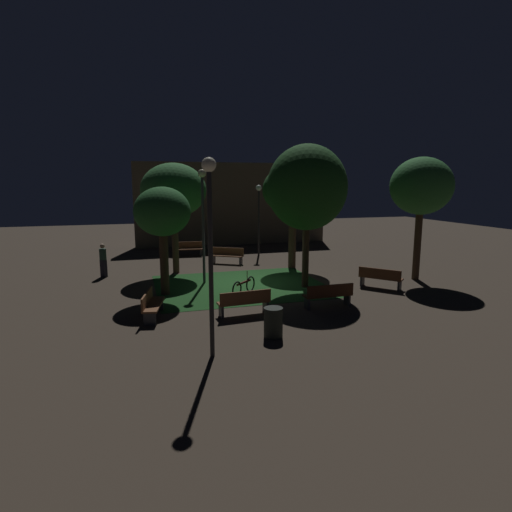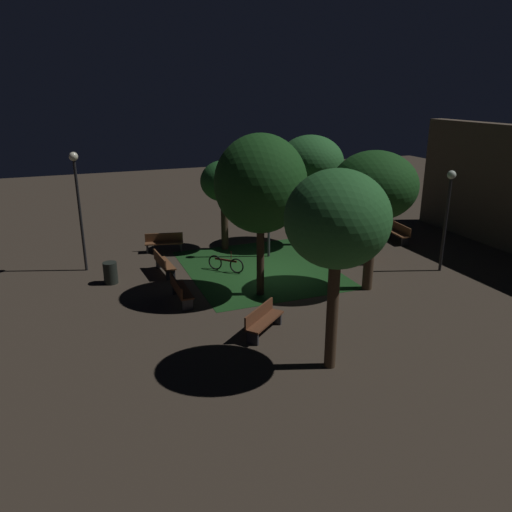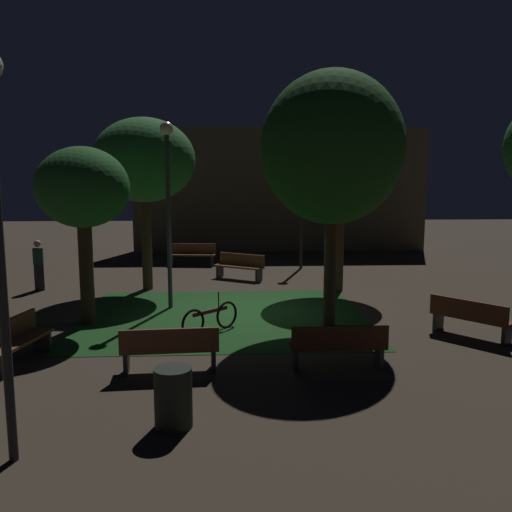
# 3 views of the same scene
# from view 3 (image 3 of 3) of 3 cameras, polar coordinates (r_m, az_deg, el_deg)

# --- Properties ---
(ground_plane) EXTENTS (60.00, 60.00, 0.00)m
(ground_plane) POSITION_cam_3_polar(r_m,az_deg,el_deg) (14.65, -0.97, -5.86)
(ground_plane) COLOR #3D3328
(grass_lawn) EXTENTS (7.27, 6.11, 0.01)m
(grass_lawn) POSITION_cam_3_polar(r_m,az_deg,el_deg) (14.17, -3.60, -6.35)
(grass_lawn) COLOR #194219
(grass_lawn) RESTS_ON ground
(bench_front_right) EXTENTS (1.83, 0.61, 0.88)m
(bench_front_right) POSITION_cam_3_polar(r_m,az_deg,el_deg) (10.24, -9.04, -9.50)
(bench_front_right) COLOR brown
(bench_front_right) RESTS_ON ground
(bench_corner) EXTENTS (1.80, 0.49, 0.88)m
(bench_corner) POSITION_cam_3_polar(r_m,az_deg,el_deg) (10.38, 8.66, -9.25)
(bench_corner) COLOR #422314
(bench_corner) RESTS_ON ground
(bench_lawn_edge) EXTENTS (1.84, 0.66, 0.88)m
(bench_lawn_edge) POSITION_cam_3_polar(r_m,az_deg,el_deg) (22.14, -6.61, 0.24)
(bench_lawn_edge) COLOR brown
(bench_lawn_edge) RESTS_ON ground
(bench_path_side) EXTENTS (1.53, 1.69, 0.88)m
(bench_path_side) POSITION_cam_3_polar(r_m,az_deg,el_deg) (13.17, 21.57, -5.94)
(bench_path_side) COLOR brown
(bench_path_side) RESTS_ON ground
(bench_near_trees) EXTENTS (0.85, 1.86, 0.88)m
(bench_near_trees) POSITION_cam_3_polar(r_m,az_deg,el_deg) (11.57, -23.98, -8.04)
(bench_near_trees) COLOR brown
(bench_near_trees) RESTS_ON ground
(bench_by_lamp) EXTENTS (1.78, 1.36, 0.88)m
(bench_by_lamp) POSITION_cam_3_polar(r_m,az_deg,el_deg) (19.14, -1.69, -1.00)
(bench_by_lamp) COLOR brown
(bench_by_lamp) RESTS_ON ground
(tree_back_right) EXTENTS (2.21, 2.21, 4.31)m
(tree_back_right) POSITION_cam_3_polar(r_m,az_deg,el_deg) (13.64, -17.75, 6.62)
(tree_back_right) COLOR #38281C
(tree_back_right) RESTS_ON ground
(tree_tall_center) EXTENTS (3.34, 3.34, 6.03)m
(tree_tall_center) POSITION_cam_3_polar(r_m,az_deg,el_deg) (12.95, 8.02, 11.12)
(tree_tall_center) COLOR #38281C
(tree_tall_center) RESTS_ON ground
(tree_lawn_side) EXTENTS (3.18, 3.18, 5.41)m
(tree_lawn_side) POSITION_cam_3_polar(r_m,az_deg,el_deg) (17.49, -11.66, 9.75)
(tree_lawn_side) COLOR #423021
(tree_lawn_side) RESTS_ON ground
(tree_back_left) EXTENTS (3.18, 3.18, 5.37)m
(tree_back_left) POSITION_cam_3_polar(r_m,az_deg,el_deg) (17.17, 8.75, 9.77)
(tree_back_left) COLOR #423021
(tree_back_left) RESTS_ON ground
(lamp_post_plaza_west) EXTENTS (0.36, 0.36, 5.03)m
(lamp_post_plaza_west) POSITION_cam_3_polar(r_m,az_deg,el_deg) (14.83, -9.25, 7.38)
(lamp_post_plaza_west) COLOR #333338
(lamp_post_plaza_west) RESTS_ON ground
(lamp_post_near_wall) EXTENTS (0.36, 0.36, 4.33)m
(lamp_post_near_wall) POSITION_cam_3_polar(r_m,az_deg,el_deg) (21.11, 4.82, 6.62)
(lamp_post_near_wall) COLOR black
(lamp_post_near_wall) RESTS_ON ground
(trash_bin) EXTENTS (0.55, 0.55, 0.88)m
(trash_bin) POSITION_cam_3_polar(r_m,az_deg,el_deg) (8.19, -8.68, -14.49)
(trash_bin) COLOR black
(trash_bin) RESTS_ON ground
(bicycle) EXTENTS (1.27, 1.22, 0.93)m
(bicycle) POSITION_cam_3_polar(r_m,az_deg,el_deg) (12.69, -4.81, -6.55)
(bicycle) COLOR black
(bicycle) RESTS_ON ground
(pedestrian) EXTENTS (0.34, 0.34, 1.61)m
(pedestrian) POSITION_cam_3_polar(r_m,az_deg,el_deg) (18.51, -21.89, -0.77)
(pedestrian) COLOR black
(pedestrian) RESTS_ON ground
(building_wall_backdrop) EXTENTS (13.97, 0.80, 5.87)m
(building_wall_backdrop) POSITION_cam_3_polar(r_m,az_deg,el_deg) (26.20, 2.57, 6.93)
(building_wall_backdrop) COLOR brown
(building_wall_backdrop) RESTS_ON ground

